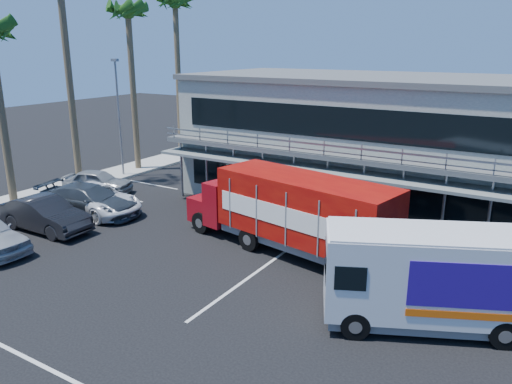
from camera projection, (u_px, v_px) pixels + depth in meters
The scene contains 12 objects.
ground at pixel (178, 285), 19.31m from camera, with size 120.00×120.00×0.00m, color black.
building at pixel (382, 140), 29.02m from camera, with size 22.40×12.00×7.30m.
curb_strip at pixel (57, 190), 31.70m from camera, with size 3.00×32.00×0.16m, color #A5A399.
palm_e at pixel (128, 21), 34.33m from camera, with size 2.80×2.80×12.25m.
palm_f at pixel (175, 12), 38.78m from camera, with size 2.80×2.80×13.25m.
light_pole_far at pixel (119, 113), 34.15m from camera, with size 0.50×0.25×8.09m.
red_truck at pixel (291, 211), 21.86m from camera, with size 10.87×4.44×3.57m.
white_van at pixel (432, 277), 15.99m from camera, with size 7.14×4.95×3.32m.
parked_car_b at pixel (45, 215), 24.80m from camera, with size 1.77×5.09×1.68m, color black.
parked_car_c at pixel (96, 199), 27.44m from camera, with size 2.64×5.72×1.59m, color white.
parked_car_d at pixel (90, 200), 27.10m from camera, with size 2.34×5.77×1.67m, color #2C333B.
parked_car_e at pixel (98, 181), 31.25m from camera, with size 1.74×4.34×1.48m, color gray.
Camera 1 is at (11.69, -13.38, 8.89)m, focal length 35.00 mm.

